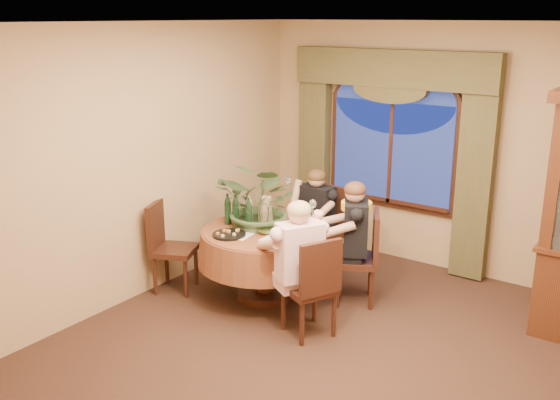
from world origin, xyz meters
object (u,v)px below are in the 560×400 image
Objects in this scene: stoneware_vase at (265,211)px; centerpiece_plant at (263,170)px; chair_back_right at (355,258)px; olive_bowl at (266,231)px; person_back at (317,221)px; chair_right at (309,285)px; chair_front_left at (175,248)px; chair_back at (325,231)px; wine_bottle_2 at (249,208)px; dining_table at (264,264)px; wine_bottle_4 at (228,209)px; person_pink at (300,269)px; person_scarf at (355,243)px; wine_bottle_1 at (249,205)px; wine_bottle_5 at (236,210)px; wine_bottle_0 at (249,213)px; wine_bottle_3 at (237,204)px.

centerpiece_plant is (-0.02, -0.02, 0.44)m from stoneware_vase.
olive_bowl is (-0.73, -0.53, 0.30)m from chair_back_right.
person_back is at bearing 78.98° from centerpiece_plant.
chair_right and chair_front_left have the same top height.
chair_back is 1.08m from wine_bottle_2.
person_back is (-0.74, 0.45, 0.13)m from chair_back_right.
chair_front_left is (-0.89, -0.40, 0.10)m from dining_table.
wine_bottle_4 is at bearing -152.57° from centerpiece_plant.
person_pink is at bearing 120.72° from person_back.
person_scarf is 4.16× the size of stoneware_vase.
wine_bottle_1 is at bearing 166.41° from centerpiece_plant.
wine_bottle_2 is 0.22m from wine_bottle_4.
olive_bowl is at bearing 83.80° from chair_front_left.
centerpiece_plant reaches higher than stoneware_vase.
wine_bottle_2 is (-1.04, 0.45, 0.44)m from chair_right.
wine_bottle_2 is 1.00× the size of wine_bottle_4.
person_scarf is 1.28m from wine_bottle_5.
stoneware_vase is at bearing 127.74° from olive_bowl.
person_back is 1.03m from wine_bottle_0.
wine_bottle_1 is at bearing 75.74° from person_scarf.
chair_back is 2.91× the size of wine_bottle_0.
chair_back is 1.00× the size of chair_front_left.
person_pink is at bearing -25.12° from wine_bottle_3.
chair_right is 0.79× the size of person_back.
person_scarf reaches higher than dining_table.
olive_bowl is (0.01, -0.98, 0.17)m from person_back.
chair_back_right is at bearing 36.11° from olive_bowl.
wine_bottle_3 is (-0.52, 0.19, 0.14)m from olive_bowl.
person_pink is at bearing 120.52° from chair_back.
wine_bottle_5 is at bearing -93.74° from wine_bottle_1.
wine_bottle_1 is at bearing 66.26° from wine_bottle_4.
wine_bottle_3 reaches higher than olive_bowl.
person_pink reaches higher than wine_bottle_3.
person_scarf is at bearing 15.53° from wine_bottle_3.
person_scarf reaches higher than chair_front_left.
wine_bottle_1 is at bearing 109.72° from chair_front_left.
wine_bottle_3 is (-0.51, -0.79, 0.31)m from person_back.
person_pink reaches higher than wine_bottle_4.
chair_back_right is at bearing 23.65° from wine_bottle_5.
olive_bowl is 0.27m from wine_bottle_0.
wine_bottle_3 reaches higher than chair_back.
chair_front_left is at bearing 61.35° from chair_back.
person_pink is 1.16m from wine_bottle_5.
dining_table is 4.17× the size of wine_bottle_2.
person_scarf is at bearing 29.23° from dining_table.
stoneware_vase is at bearing 15.24° from wine_bottle_2.
wine_bottle_3 is at bearing 64.79° from chair_back.
person_pink is at bearing -17.52° from wine_bottle_4.
chair_right is at bearing 149.86° from chair_back_right.
olive_bowl is 0.57m from wine_bottle_3.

